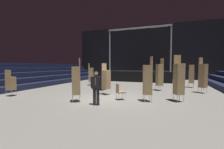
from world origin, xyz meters
TOP-DOWN VIEW (x-y plane):
  - ground_plane at (0.00, 0.00)m, footprint 22.00×30.00m
  - arena_end_wall at (0.00, 15.00)m, footprint 22.00×0.30m
  - bleacher_bank_left at (-9.12, 1.00)m, footprint 3.75×24.00m
  - stage_riser at (0.00, 11.15)m, footprint 7.81×3.58m
  - man_with_tie at (0.18, -1.84)m, footprint 0.57×0.30m
  - chair_stack_front_left at (-6.04, -1.75)m, footprint 0.51×0.51m
  - chair_stack_front_right at (4.05, 0.43)m, footprint 0.60×0.60m
  - chair_stack_mid_left at (5.41, 6.72)m, footprint 0.48×0.48m
  - chair_stack_mid_right at (2.46, -0.15)m, footprint 0.56×0.56m
  - chair_stack_mid_centre at (5.80, 3.86)m, footprint 0.62×0.62m
  - chair_stack_rear_left at (2.84, 3.94)m, footprint 0.61×0.61m
  - chair_stack_rear_right at (-0.44, 0.88)m, footprint 0.57×0.57m
  - chair_stack_rear_centre at (-1.14, -1.59)m, footprint 0.61×0.61m
  - chair_stack_aisle_left at (-3.76, 4.84)m, footprint 0.56×0.56m
  - equipment_road_case at (-1.82, 2.63)m, footprint 0.97×0.72m
  - loose_chair_near_man at (0.90, -0.28)m, footprint 0.62×0.62m

SIDE VIEW (x-z plane):
  - ground_plane at x=0.00m, z-range -0.10..0.00m
  - equipment_road_case at x=-1.82m, z-range 0.00..0.46m
  - loose_chair_near_man at x=0.90m, z-range 0.06..1.01m
  - stage_riser at x=0.00m, z-range -2.55..3.98m
  - chair_stack_front_left at x=-6.04m, z-range 0.00..1.71m
  - man_with_tie at x=0.18m, z-range 0.11..1.83m
  - chair_stack_mid_left at x=5.41m, z-range 0.00..2.05m
  - chair_stack_rear_right at x=-0.44m, z-range 0.00..2.14m
  - chair_stack_aisle_left at x=-3.76m, z-range 0.00..2.22m
  - bleacher_bank_left at x=-9.12m, z-range 0.00..2.25m
  - chair_stack_rear_centre at x=-1.14m, z-range 0.00..2.39m
  - chair_stack_mid_right at x=2.46m, z-range 0.00..2.47m
  - chair_stack_front_right at x=4.05m, z-range 0.00..2.56m
  - chair_stack_mid_centre at x=5.80m, z-range 0.00..2.56m
  - chair_stack_rear_left at x=2.84m, z-range 0.00..2.56m
  - arena_end_wall at x=0.00m, z-range 0.00..8.00m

